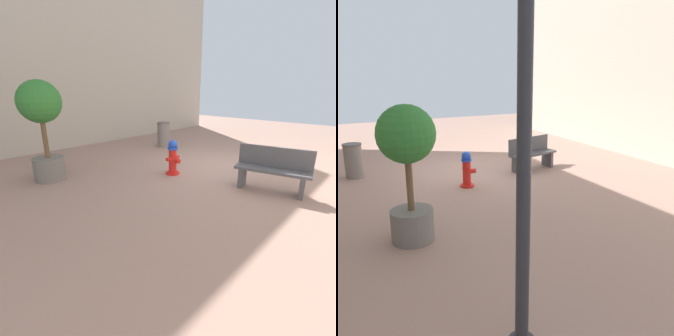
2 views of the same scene
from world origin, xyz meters
TOP-DOWN VIEW (x-y plane):
  - ground_plane at (0.00, 0.00)m, footprint 23.40×23.40m
  - fire_hydrant at (0.64, 1.44)m, footprint 0.41×0.43m
  - bench_near at (-1.65, 0.76)m, footprint 1.58×0.76m
  - planter_tree at (2.56, 3.81)m, footprint 0.96×0.96m
  - street_lamp at (2.15, 6.88)m, footprint 0.36×0.36m
  - trash_bin at (3.08, -0.71)m, footprint 0.50×0.50m

SIDE VIEW (x-z plane):
  - ground_plane at x=0.00m, z-range 0.00..0.00m
  - fire_hydrant at x=0.64m, z-range 0.00..0.91m
  - trash_bin at x=3.08m, z-range 0.00..0.94m
  - bench_near at x=-1.65m, z-range 0.01..0.96m
  - planter_tree at x=2.56m, z-range 0.29..2.63m
  - street_lamp at x=2.15m, z-range 0.50..4.87m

